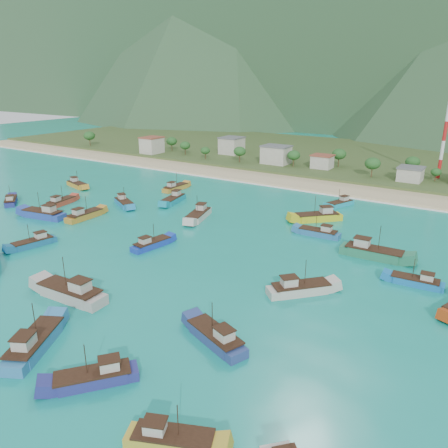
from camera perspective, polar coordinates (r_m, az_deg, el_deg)
The scene contains 29 objects.
ground at distance 92.17m, azimuth -6.18°, elevation -4.76°, with size 600.00×600.00×0.00m, color #0C8284.
beach at distance 158.07m, azimuth 12.27°, elevation 4.88°, with size 400.00×18.00×1.20m, color beige.
land at distance 215.08m, azimuth 18.32°, elevation 7.94°, with size 400.00×110.00×2.40m, color #385123.
surf_line at distance 149.48m, azimuth 10.92°, elevation 4.18°, with size 400.00×2.50×0.08m, color white.
village at distance 174.45m, azimuth 18.19°, elevation 7.30°, with size 209.84×29.59×7.86m.
vegetation at distance 178.85m, azimuth 15.88°, elevation 7.84°, with size 277.75×25.53×9.22m.
radio_tower at distance 174.68m, azimuth 27.09°, elevation 11.86°, with size 1.20×1.20×40.45m.
boat_0 at distance 80.64m, azimuth -19.34°, elevation -8.51°, with size 13.75×4.76×8.01m.
boat_1 at distance 50.86m, azimuth -6.84°, elevation -26.23°, with size 9.83×6.36×5.61m.
boat_2 at distance 88.42m, azimuth 23.79°, elevation -6.96°, with size 9.46×3.29×5.50m.
boat_3 at distance 134.38m, azimuth 14.91°, elevation 2.55°, with size 6.02×10.01×5.69m.
boat_4 at distance 64.91m, azimuth -1.08°, elevation -14.64°, with size 11.53×6.94×6.55m.
boat_7 at distance 161.39m, azimuth -18.65°, elevation 4.88°, with size 11.18×5.92×6.34m.
boat_11 at distance 147.60m, azimuth -26.06°, elevation 2.69°, with size 9.79×8.33×5.91m.
boat_12 at distance 134.55m, azimuth -6.61°, elevation 3.15°, with size 5.64×11.59×6.58m.
boat_13 at distance 149.49m, azimuth -6.36°, elevation 4.70°, with size 3.17×10.59×6.25m.
boat_14 at distance 108.11m, azimuth -23.62°, elevation -2.32°, with size 4.62×10.15×5.79m.
boat_15 at distance 118.29m, azimuth -3.34°, elevation 1.12°, with size 6.81×12.54×7.11m.
boat_16 at distance 99.66m, azimuth -9.43°, elevation -2.66°, with size 4.31×10.17×5.82m.
boat_19 at distance 79.13m, azimuth 9.86°, elevation -8.39°, with size 10.20×10.71×6.75m.
boat_20 at distance 60.02m, azimuth -16.53°, elevation -18.73°, with size 8.93×10.08×6.17m.
boat_21 at distance 128.57m, azimuth -22.53°, elevation 1.17°, with size 13.27×5.99×7.56m.
boat_22 at distance 107.80m, azimuth 12.27°, elevation -1.17°, with size 10.14×3.34×5.93m.
boat_23 at distance 140.04m, azimuth -20.51°, elevation 2.66°, with size 5.04×10.87×6.19m.
boat_24 at distance 119.13m, azimuth 12.14°, elevation 0.88°, with size 11.48×11.56×7.43m.
boat_26 at distance 97.96m, azimuth 18.85°, elevation -3.61°, with size 13.23×4.34×7.74m.
boat_30 at distance 133.72m, azimuth -12.93°, elevation 2.67°, with size 10.82×7.68×6.25m.
boat_32 at distance 124.14m, azimuth -17.73°, elevation 1.04°, with size 3.61×11.15×6.53m.
boat_33 at distance 68.79m, azimuth -23.53°, elevation -14.16°, with size 8.92×12.47×7.21m.
Camera 1 is at (54.42, -64.88, 36.39)m, focal length 35.00 mm.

